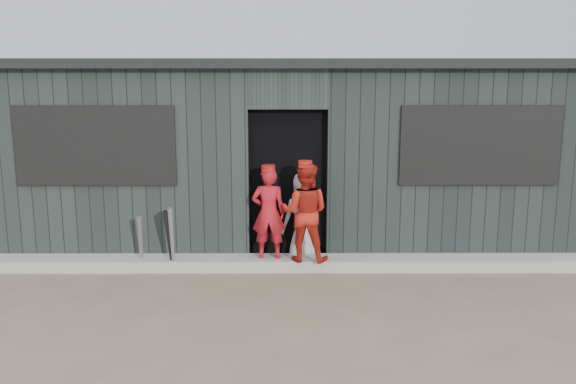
{
  "coord_description": "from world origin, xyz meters",
  "views": [
    {
      "loc": [
        -0.03,
        -5.95,
        2.61
      ],
      "look_at": [
        0.0,
        1.8,
        1.0
      ],
      "focal_mm": 40.0,
      "sensor_mm": 36.0,
      "label": 1
    }
  ],
  "objects_px": {
    "dugout": "(288,150)",
    "player_red_left": "(269,213)",
    "bat_right": "(169,241)",
    "player_grey_back": "(304,217)",
    "bat_left": "(141,243)",
    "bat_mid": "(172,240)",
    "player_red_right": "(305,212)"
  },
  "relations": [
    {
      "from": "bat_right",
      "to": "player_red_left",
      "type": "relative_size",
      "value": 0.71
    },
    {
      "from": "bat_left",
      "to": "player_red_right",
      "type": "distance_m",
      "value": 2.08
    },
    {
      "from": "bat_right",
      "to": "player_grey_back",
      "type": "xyz_separation_m",
      "value": [
        1.68,
        0.46,
        0.19
      ]
    },
    {
      "from": "bat_left",
      "to": "bat_mid",
      "type": "bearing_deg",
      "value": -13.17
    },
    {
      "from": "dugout",
      "to": "player_red_left",
      "type": "bearing_deg",
      "value": -98.21
    },
    {
      "from": "bat_right",
      "to": "player_red_right",
      "type": "xyz_separation_m",
      "value": [
        1.68,
        0.05,
        0.36
      ]
    },
    {
      "from": "player_grey_back",
      "to": "bat_right",
      "type": "bearing_deg",
      "value": -5.62
    },
    {
      "from": "bat_left",
      "to": "bat_right",
      "type": "xyz_separation_m",
      "value": [
        0.36,
        -0.05,
        0.04
      ]
    },
    {
      "from": "bat_left",
      "to": "player_red_right",
      "type": "height_order",
      "value": "player_red_right"
    },
    {
      "from": "player_red_left",
      "to": "player_grey_back",
      "type": "distance_m",
      "value": 0.56
    },
    {
      "from": "player_red_left",
      "to": "dugout",
      "type": "height_order",
      "value": "dugout"
    },
    {
      "from": "player_grey_back",
      "to": "player_red_left",
      "type": "bearing_deg",
      "value": 13.15
    },
    {
      "from": "bat_mid",
      "to": "player_red_left",
      "type": "xyz_separation_m",
      "value": [
        1.18,
        0.2,
        0.3
      ]
    },
    {
      "from": "player_grey_back",
      "to": "dugout",
      "type": "xyz_separation_m",
      "value": [
        -0.21,
        1.37,
        0.69
      ]
    },
    {
      "from": "bat_mid",
      "to": "player_grey_back",
      "type": "relative_size",
      "value": 0.72
    },
    {
      "from": "bat_left",
      "to": "dugout",
      "type": "relative_size",
      "value": 0.09
    },
    {
      "from": "bat_right",
      "to": "bat_left",
      "type": "bearing_deg",
      "value": 171.62
    },
    {
      "from": "bat_mid",
      "to": "dugout",
      "type": "bearing_deg",
      "value": 52.79
    },
    {
      "from": "bat_right",
      "to": "dugout",
      "type": "bearing_deg",
      "value": 51.33
    },
    {
      "from": "bat_left",
      "to": "player_grey_back",
      "type": "distance_m",
      "value": 2.1
    },
    {
      "from": "player_red_right",
      "to": "dugout",
      "type": "xyz_separation_m",
      "value": [
        -0.21,
        1.79,
        0.52
      ]
    },
    {
      "from": "dugout",
      "to": "bat_mid",
      "type": "bearing_deg",
      "value": -127.21
    },
    {
      "from": "bat_left",
      "to": "bat_right",
      "type": "relative_size",
      "value": 0.91
    },
    {
      "from": "bat_right",
      "to": "player_grey_back",
      "type": "relative_size",
      "value": 0.69
    },
    {
      "from": "bat_mid",
      "to": "bat_right",
      "type": "xyz_separation_m",
      "value": [
        -0.04,
        0.04,
        -0.02
      ]
    },
    {
      "from": "bat_left",
      "to": "player_red_left",
      "type": "height_order",
      "value": "player_red_left"
    },
    {
      "from": "bat_left",
      "to": "dugout",
      "type": "bearing_deg",
      "value": 44.17
    },
    {
      "from": "bat_left",
      "to": "player_red_right",
      "type": "bearing_deg",
      "value": -0.19
    },
    {
      "from": "bat_left",
      "to": "player_grey_back",
      "type": "xyz_separation_m",
      "value": [
        2.04,
        0.41,
        0.23
      ]
    },
    {
      "from": "player_red_left",
      "to": "player_red_right",
      "type": "distance_m",
      "value": 0.46
    },
    {
      "from": "player_red_left",
      "to": "player_red_right",
      "type": "xyz_separation_m",
      "value": [
        0.45,
        -0.11,
        0.04
      ]
    },
    {
      "from": "dugout",
      "to": "bat_right",
      "type": "bearing_deg",
      "value": -128.67
    }
  ]
}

